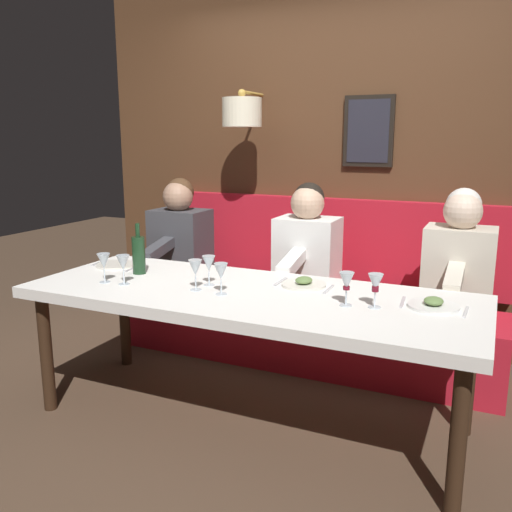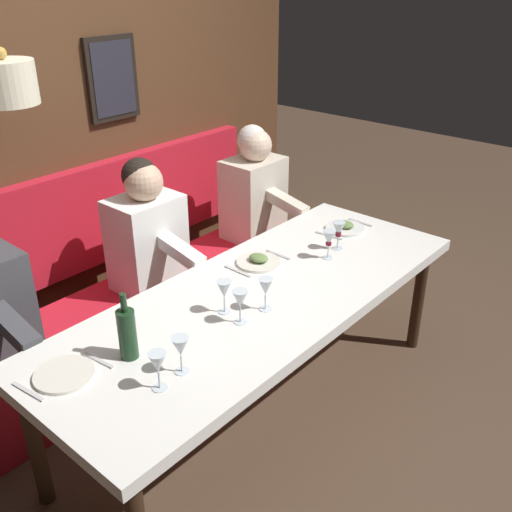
{
  "view_description": "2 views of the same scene",
  "coord_description": "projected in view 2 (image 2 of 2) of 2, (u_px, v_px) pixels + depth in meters",
  "views": [
    {
      "loc": [
        -2.46,
        -1.16,
        1.52
      ],
      "look_at": [
        0.05,
        -0.02,
        0.92
      ],
      "focal_mm": 37.99,
      "sensor_mm": 36.0,
      "label": 1
    },
    {
      "loc": [
        -1.59,
        1.88,
        2.2
      ],
      "look_at": [
        0.05,
        -0.02,
        0.92
      ],
      "focal_mm": 40.7,
      "sensor_mm": 36.0,
      "label": 2
    }
  ],
  "objects": [
    {
      "name": "ground_plane",
      "position": [
        260.0,
        409.0,
        3.19
      ],
      "size": [
        12.0,
        12.0,
        0.0
      ],
      "primitive_type": "plane",
      "color": "#4C3828"
    },
    {
      "name": "diner_nearest",
      "position": [
        254.0,
        187.0,
        3.99
      ],
      "size": [
        0.6,
        0.4,
        0.79
      ],
      "color": "beige",
      "rests_on": "banquette_bench"
    },
    {
      "name": "wine_glass_0",
      "position": [
        224.0,
        290.0,
        2.65
      ],
      "size": [
        0.07,
        0.07,
        0.16
      ],
      "color": "silver",
      "rests_on": "dining_table"
    },
    {
      "name": "dining_table",
      "position": [
        260.0,
        304.0,
        2.89
      ],
      "size": [
        0.9,
        2.38,
        0.74
      ],
      "color": "white",
      "rests_on": "ground_plane"
    },
    {
      "name": "place_setting_2",
      "position": [
        259.0,
        261.0,
        3.13
      ],
      "size": [
        0.24,
        0.31,
        0.05
      ],
      "color": "silver",
      "rests_on": "dining_table"
    },
    {
      "name": "place_setting_1",
      "position": [
        345.0,
        227.0,
        3.53
      ],
      "size": [
        0.24,
        0.31,
        0.05
      ],
      "color": "white",
      "rests_on": "dining_table"
    },
    {
      "name": "wine_glass_3",
      "position": [
        240.0,
        300.0,
        2.57
      ],
      "size": [
        0.07,
        0.07,
        0.16
      ],
      "color": "silver",
      "rests_on": "dining_table"
    },
    {
      "name": "wine_glass_1",
      "position": [
        339.0,
        230.0,
        3.25
      ],
      "size": [
        0.07,
        0.07,
        0.16
      ],
      "color": "silver",
      "rests_on": "dining_table"
    },
    {
      "name": "diner_near",
      "position": [
        147.0,
        230.0,
        3.35
      ],
      "size": [
        0.6,
        0.4,
        0.79
      ],
      "color": "white",
      "rests_on": "banquette_bench"
    },
    {
      "name": "wine_glass_5",
      "position": [
        180.0,
        348.0,
        2.26
      ],
      "size": [
        0.07,
        0.07,
        0.16
      ],
      "color": "silver",
      "rests_on": "dining_table"
    },
    {
      "name": "place_setting_0",
      "position": [
        64.0,
        374.0,
        2.28
      ],
      "size": [
        0.24,
        0.32,
        0.01
      ],
      "color": "silver",
      "rests_on": "dining_table"
    },
    {
      "name": "wine_glass_6",
      "position": [
        329.0,
        239.0,
        3.14
      ],
      "size": [
        0.07,
        0.07,
        0.16
      ],
      "color": "silver",
      "rests_on": "dining_table"
    },
    {
      "name": "wine_glass_2",
      "position": [
        158.0,
        364.0,
        2.17
      ],
      "size": [
        0.07,
        0.07,
        0.16
      ],
      "color": "silver",
      "rests_on": "dining_table"
    },
    {
      "name": "wine_glass_4",
      "position": [
        266.0,
        288.0,
        2.67
      ],
      "size": [
        0.07,
        0.07,
        0.16
      ],
      "color": "silver",
      "rests_on": "dining_table"
    },
    {
      "name": "back_wall_panel",
      "position": [
        72.0,
        119.0,
        3.42
      ],
      "size": [
        0.59,
        3.78,
        2.9
      ],
      "color": "#51331E",
      "rests_on": "ground_plane"
    },
    {
      "name": "wine_bottle",
      "position": [
        127.0,
        333.0,
        2.35
      ],
      "size": [
        0.08,
        0.08,
        0.3
      ],
      "color": "#19381E",
      "rests_on": "dining_table"
    },
    {
      "name": "banquette_bench",
      "position": [
        152.0,
        317.0,
        3.61
      ],
      "size": [
        0.52,
        2.58,
        0.45
      ],
      "primitive_type": "cube",
      "color": "red",
      "rests_on": "ground_plane"
    }
  ]
}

